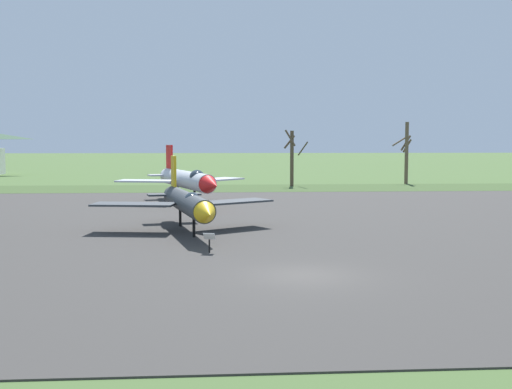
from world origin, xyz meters
The scene contains 9 objects.
ground_plane centered at (0.00, 0.00, 0.00)m, with size 600.00×600.00×0.00m, color #425B2D.
asphalt_apron centered at (0.00, 15.62, 0.03)m, with size 103.64×52.06×0.05m, color #383533.
grass_verge_strip centered at (0.00, 47.65, 0.03)m, with size 163.64×12.00×0.06m, color #374C25.
jet_fighter_front_right centered at (-5.07, 12.44, 1.81)m, with size 10.94×12.61×4.43m.
info_placard_front_right centered at (-3.73, 5.34, 0.65)m, with size 0.61×0.42×1.01m.
jet_fighter_rear_left centered at (-5.71, 28.85, 2.20)m, with size 11.21×15.71×5.09m.
info_placard_rear_left centered at (-3.70, 22.17, 0.66)m, with size 0.56×0.39×1.05m.
bare_tree_left_of_center centered at (6.04, 50.80, 3.76)m, with size 2.81×2.89×6.87m.
bare_tree_center centered at (21.32, 54.70, 4.20)m, with size 2.54×2.01×7.96m.
Camera 1 is at (-3.52, -24.18, 5.29)m, focal length 43.73 mm.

